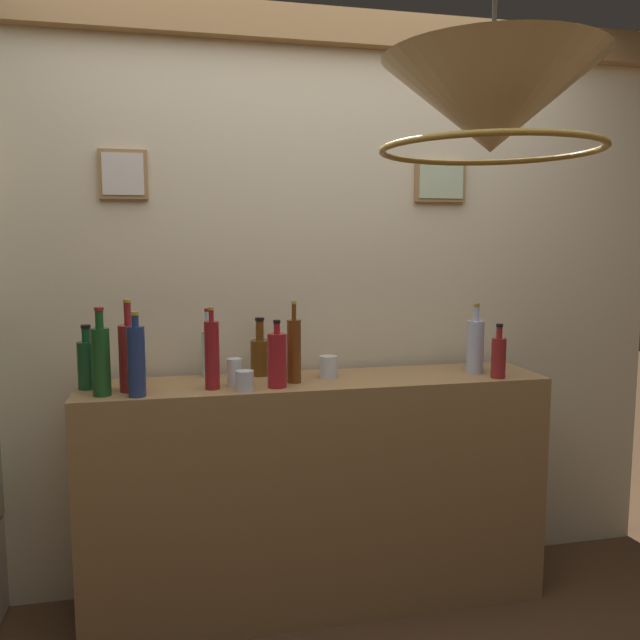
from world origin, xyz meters
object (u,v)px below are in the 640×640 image
(liquor_bottle_sherry, at_px, (277,360))
(liquor_bottle_amaro, at_px, (129,356))
(liquor_bottle_whiskey, at_px, (101,360))
(liquor_bottle_bourbon, at_px, (475,346))
(liquor_bottle_gin, at_px, (499,356))
(liquor_bottle_scotch, at_px, (294,350))
(liquor_bottle_brandy, at_px, (136,360))
(liquor_bottle_rye, at_px, (87,363))
(liquor_bottle_rum, at_px, (208,351))
(glass_tumbler_highball, at_px, (245,381))
(liquor_bottle_vermouth, at_px, (260,355))
(liquor_bottle_vodka, at_px, (212,354))
(glass_tumbler_shot, at_px, (235,372))
(glass_tumbler_rocks, at_px, (328,367))
(pendant_lamp, at_px, (492,108))

(liquor_bottle_sherry, height_order, liquor_bottle_amaro, liquor_bottle_amaro)
(liquor_bottle_whiskey, relative_size, liquor_bottle_bourbon, 1.08)
(liquor_bottle_sherry, bearing_deg, liquor_bottle_gin, -1.72)
(liquor_bottle_gin, relative_size, liquor_bottle_scotch, 0.69)
(liquor_bottle_sherry, height_order, liquor_bottle_brandy, liquor_bottle_brandy)
(liquor_bottle_rye, height_order, liquor_bottle_rum, liquor_bottle_rum)
(liquor_bottle_rye, distance_m, liquor_bottle_bourbon, 1.58)
(liquor_bottle_rum, bearing_deg, glass_tumbler_highball, -67.57)
(liquor_bottle_vermouth, bearing_deg, liquor_bottle_bourbon, -9.18)
(glass_tumbler_highball, bearing_deg, liquor_bottle_bourbon, 7.37)
(liquor_bottle_vodka, distance_m, glass_tumbler_shot, 0.12)
(liquor_bottle_rum, bearing_deg, liquor_bottle_rye, -165.71)
(liquor_bottle_brandy, relative_size, glass_tumbler_rocks, 3.43)
(glass_tumbler_rocks, relative_size, pendant_lamp, 0.16)
(liquor_bottle_gin, height_order, liquor_bottle_rye, liquor_bottle_rye)
(liquor_bottle_whiskey, height_order, glass_tumbler_highball, liquor_bottle_whiskey)
(liquor_bottle_sherry, xyz_separation_m, liquor_bottle_rye, (-0.71, 0.13, -0.01))
(liquor_bottle_vodka, distance_m, pendant_lamp, 1.35)
(liquor_bottle_whiskey, distance_m, glass_tumbler_highball, 0.53)
(liquor_bottle_vodka, distance_m, liquor_bottle_scotch, 0.33)
(liquor_bottle_sherry, height_order, liquor_bottle_rum, liquor_bottle_rum)
(liquor_bottle_amaro, relative_size, liquor_bottle_vermouth, 1.42)
(liquor_bottle_sherry, relative_size, liquor_bottle_rye, 1.06)
(liquor_bottle_scotch, bearing_deg, liquor_bottle_rye, 175.27)
(liquor_bottle_gin, xyz_separation_m, liquor_bottle_brandy, (-1.43, -0.01, 0.04))
(liquor_bottle_scotch, bearing_deg, liquor_bottle_amaro, -178.65)
(liquor_bottle_vodka, xyz_separation_m, liquor_bottle_gin, (1.16, -0.05, -0.04))
(liquor_bottle_rum, height_order, glass_tumbler_highball, liquor_bottle_rum)
(liquor_bottle_bourbon, relative_size, glass_tumbler_shot, 2.76)
(glass_tumbler_highball, bearing_deg, liquor_bottle_rye, 163.44)
(liquor_bottle_scotch, relative_size, glass_tumbler_rocks, 3.62)
(liquor_bottle_whiskey, relative_size, glass_tumbler_highball, 4.14)
(liquor_bottle_sherry, relative_size, liquor_bottle_rum, 0.91)
(glass_tumbler_highball, bearing_deg, liquor_bottle_whiskey, 175.17)
(liquor_bottle_whiskey, xyz_separation_m, liquor_bottle_brandy, (0.13, -0.04, 0.00))
(liquor_bottle_vermouth, distance_m, liquor_bottle_rum, 0.21)
(liquor_bottle_gin, relative_size, liquor_bottle_rye, 0.91)
(liquor_bottle_gin, bearing_deg, glass_tumbler_shot, 175.44)
(liquor_bottle_bourbon, relative_size, liquor_bottle_vermouth, 1.22)
(liquor_bottle_rye, bearing_deg, liquor_bottle_whiskey, -63.50)
(liquor_bottle_vodka, bearing_deg, liquor_bottle_brandy, -167.42)
(liquor_bottle_gin, xyz_separation_m, liquor_bottle_vermouth, (-0.95, 0.26, -0.00))
(liquor_bottle_sherry, distance_m, liquor_bottle_whiskey, 0.64)
(liquor_bottle_vermouth, bearing_deg, liquor_bottle_rum, 176.06)
(glass_tumbler_shot, bearing_deg, liquor_bottle_amaro, -179.35)
(glass_tumbler_highball, bearing_deg, liquor_bottle_scotch, 27.25)
(liquor_bottle_gin, distance_m, glass_tumbler_shot, 1.08)
(liquor_bottle_brandy, height_order, liquor_bottle_bourbon, liquor_bottle_brandy)
(liquor_bottle_sherry, distance_m, liquor_bottle_bourbon, 0.87)
(liquor_bottle_amaro, relative_size, liquor_bottle_gin, 1.55)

